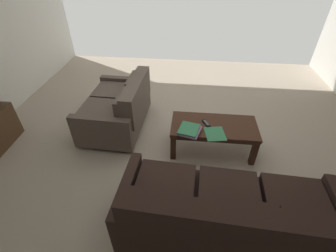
# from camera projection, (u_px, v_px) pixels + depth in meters

# --- Properties ---
(ground_plane) EXTENTS (5.92, 5.95, 0.01)m
(ground_plane) POSITION_uv_depth(u_px,v_px,m) (180.00, 137.00, 3.55)
(ground_plane) COLOR tan
(sofa_main) EXTENTS (2.01, 0.91, 0.82)m
(sofa_main) POSITION_uv_depth(u_px,v_px,m) (227.00, 217.00, 2.12)
(sofa_main) COLOR black
(sofa_main) RESTS_ON ground
(loveseat_near) EXTENTS (0.89, 1.29, 0.79)m
(loveseat_near) POSITION_uv_depth(u_px,v_px,m) (119.00, 108.00, 3.56)
(loveseat_near) COLOR black
(loveseat_near) RESTS_ON ground
(coffee_table) EXTENTS (1.12, 0.54, 0.43)m
(coffee_table) POSITION_uv_depth(u_px,v_px,m) (214.00, 129.00, 3.12)
(coffee_table) COLOR #3D2316
(coffee_table) RESTS_ON ground
(book_stack) EXTENTS (0.31, 0.33, 0.07)m
(book_stack) POSITION_uv_depth(u_px,v_px,m) (190.00, 131.00, 2.93)
(book_stack) COLOR black
(book_stack) RESTS_ON coffee_table
(tv_remote) EXTENTS (0.11, 0.16, 0.02)m
(tv_remote) POSITION_uv_depth(u_px,v_px,m) (206.00, 123.00, 3.09)
(tv_remote) COLOR black
(tv_remote) RESTS_ON coffee_table
(loose_magazine) EXTENTS (0.28, 0.31, 0.01)m
(loose_magazine) POSITION_uv_depth(u_px,v_px,m) (215.00, 134.00, 2.92)
(loose_magazine) COLOR #337F51
(loose_magazine) RESTS_ON coffee_table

